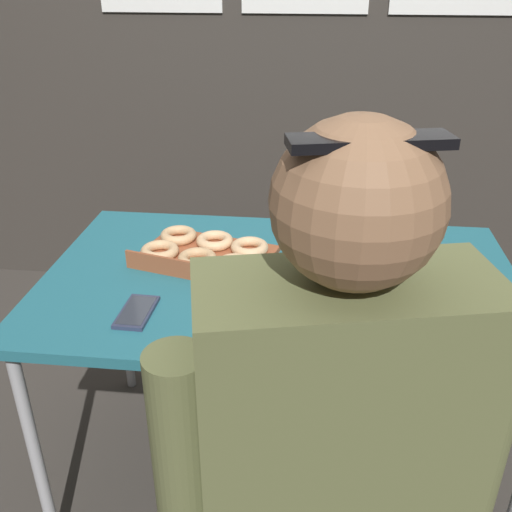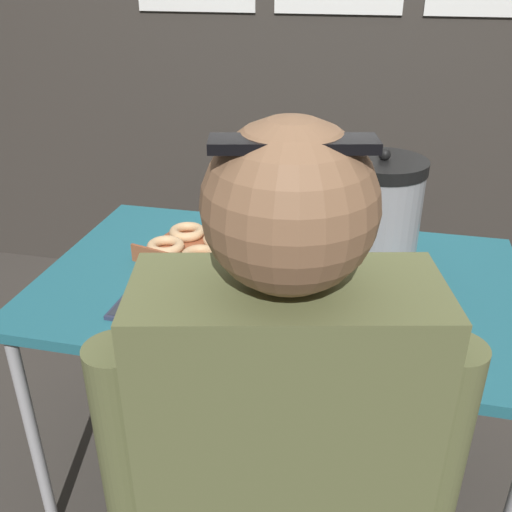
# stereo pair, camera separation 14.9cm
# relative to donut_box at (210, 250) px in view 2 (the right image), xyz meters

# --- Properties ---
(ground_plane) EXTENTS (12.00, 12.00, 0.00)m
(ground_plane) POSITION_rel_donut_box_xyz_m (0.22, -0.08, -0.73)
(ground_plane) COLOR #3D3833
(folding_table) EXTENTS (1.26, 0.78, 0.70)m
(folding_table) POSITION_rel_donut_box_xyz_m (0.22, -0.08, -0.07)
(folding_table) COLOR #236675
(folding_table) RESTS_ON ground
(donut_box) EXTENTS (0.41, 0.33, 0.05)m
(donut_box) POSITION_rel_donut_box_xyz_m (0.00, 0.00, 0.00)
(donut_box) COLOR brown
(donut_box) RESTS_ON folding_table
(coffee_urn) EXTENTS (0.20, 0.23, 0.38)m
(coffee_urn) POSITION_rel_donut_box_xyz_m (0.45, -0.10, 0.15)
(coffee_urn) COLOR #939399
(coffee_urn) RESTS_ON folding_table
(cell_phone) EXTENTS (0.08, 0.15, 0.01)m
(cell_phone) POSITION_rel_donut_box_xyz_m (-0.11, -0.29, -0.02)
(cell_phone) COLOR #2D334C
(cell_phone) RESTS_ON folding_table
(space_heater) EXTENTS (0.16, 0.14, 0.24)m
(space_heater) POSITION_rel_donut_box_xyz_m (0.41, 0.13, 0.10)
(space_heater) COLOR silver
(space_heater) RESTS_ON folding_table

